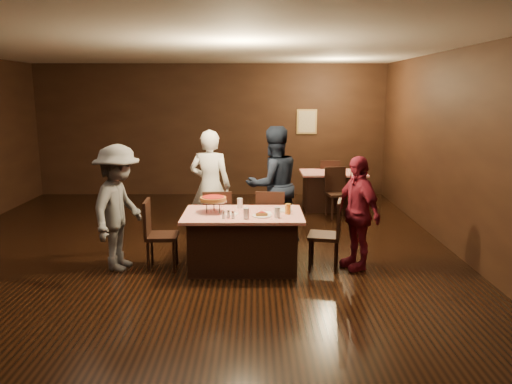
# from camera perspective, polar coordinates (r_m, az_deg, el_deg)

# --- Properties ---
(room) EXTENTS (10.00, 10.04, 3.02)m
(room) POSITION_cam_1_polar(r_m,az_deg,el_deg) (6.61, -9.07, 9.23)
(room) COLOR black
(room) RESTS_ON ground
(main_table) EXTENTS (1.60, 1.00, 0.77)m
(main_table) POSITION_cam_1_polar(r_m,az_deg,el_deg) (6.80, -1.49, -5.59)
(main_table) COLOR #AB100B
(main_table) RESTS_ON ground
(back_table) EXTENTS (1.30, 0.90, 0.77)m
(back_table) POSITION_cam_1_polar(r_m,az_deg,el_deg) (10.34, 8.72, 0.17)
(back_table) COLOR #B00B12
(back_table) RESTS_ON ground
(chair_far_left) EXTENTS (0.44, 0.44, 0.95)m
(chair_far_left) POSITION_cam_1_polar(r_m,az_deg,el_deg) (7.52, -4.40, -3.25)
(chair_far_left) COLOR black
(chair_far_left) RESTS_ON ground
(chair_far_right) EXTENTS (0.46, 0.46, 0.95)m
(chair_far_right) POSITION_cam_1_polar(r_m,az_deg,el_deg) (7.50, 1.71, -3.26)
(chair_far_right) COLOR black
(chair_far_right) RESTS_ON ground
(chair_end_left) EXTENTS (0.44, 0.44, 0.95)m
(chair_end_left) POSITION_cam_1_polar(r_m,az_deg,el_deg) (6.89, -10.70, -4.78)
(chair_end_left) COLOR black
(chair_end_left) RESTS_ON ground
(chair_end_right) EXTENTS (0.50, 0.50, 0.95)m
(chair_end_right) POSITION_cam_1_polar(r_m,az_deg,el_deg) (6.84, 7.80, -4.81)
(chair_end_right) COLOR black
(chair_end_right) RESTS_ON ground
(chair_back_near) EXTENTS (0.49, 0.49, 0.95)m
(chair_back_near) POSITION_cam_1_polar(r_m,az_deg,el_deg) (9.64, 9.37, -0.11)
(chair_back_near) COLOR black
(chair_back_near) RESTS_ON ground
(chair_back_far) EXTENTS (0.43, 0.43, 0.95)m
(chair_back_far) POSITION_cam_1_polar(r_m,az_deg,el_deg) (10.91, 8.27, 1.25)
(chair_back_far) COLOR black
(chair_back_far) RESTS_ON ground
(diner_white_jacket) EXTENTS (0.71, 0.53, 1.80)m
(diner_white_jacket) POSITION_cam_1_polar(r_m,az_deg,el_deg) (7.94, -5.25, 0.65)
(diner_white_jacket) COLOR white
(diner_white_jacket) RESTS_ON ground
(diner_navy_hoodie) EXTENTS (1.11, 1.00, 1.85)m
(diner_navy_hoodie) POSITION_cam_1_polar(r_m,az_deg,el_deg) (7.87, 2.00, 0.80)
(diner_navy_hoodie) COLOR black
(diner_navy_hoodie) RESTS_ON ground
(diner_grey_knit) EXTENTS (0.84, 1.20, 1.69)m
(diner_grey_knit) POSITION_cam_1_polar(r_m,az_deg,el_deg) (6.92, -15.42, -1.74)
(diner_grey_knit) COLOR #5A5B5F
(diner_grey_knit) RESTS_ON ground
(diner_red_shirt) EXTENTS (0.71, 0.98, 1.54)m
(diner_red_shirt) POSITION_cam_1_polar(r_m,az_deg,el_deg) (6.86, 11.47, -2.33)
(diner_red_shirt) COLOR maroon
(diner_red_shirt) RESTS_ON ground
(pizza_stand) EXTENTS (0.38, 0.38, 0.22)m
(pizza_stand) POSITION_cam_1_polar(r_m,az_deg,el_deg) (6.73, -4.91, -0.83)
(pizza_stand) COLOR black
(pizza_stand) RESTS_ON main_table
(plate_with_slice) EXTENTS (0.25, 0.25, 0.06)m
(plate_with_slice) POSITION_cam_1_polar(r_m,az_deg,el_deg) (6.52, 0.66, -2.60)
(plate_with_slice) COLOR white
(plate_with_slice) RESTS_ON main_table
(plate_empty) EXTENTS (0.25, 0.25, 0.01)m
(plate_empty) POSITION_cam_1_polar(r_m,az_deg,el_deg) (6.85, 3.13, -2.07)
(plate_empty) COLOR white
(plate_empty) RESTS_ON main_table
(glass_front_left) EXTENTS (0.08, 0.08, 0.14)m
(glass_front_left) POSITION_cam_1_polar(r_m,az_deg,el_deg) (6.39, -1.12, -2.47)
(glass_front_left) COLOR silver
(glass_front_left) RESTS_ON main_table
(glass_front_right) EXTENTS (0.08, 0.08, 0.14)m
(glass_front_right) POSITION_cam_1_polar(r_m,az_deg,el_deg) (6.44, 2.45, -2.36)
(glass_front_right) COLOR silver
(glass_front_right) RESTS_ON main_table
(glass_amber) EXTENTS (0.08, 0.08, 0.14)m
(glass_amber) POSITION_cam_1_polar(r_m,az_deg,el_deg) (6.65, 3.66, -1.95)
(glass_amber) COLOR #BF7F26
(glass_amber) RESTS_ON main_table
(glass_back) EXTENTS (0.08, 0.08, 0.14)m
(glass_back) POSITION_cam_1_polar(r_m,az_deg,el_deg) (6.98, -1.86, -1.29)
(glass_back) COLOR silver
(glass_back) RESTS_ON main_table
(condiments) EXTENTS (0.17, 0.10, 0.09)m
(condiments) POSITION_cam_1_polar(r_m,az_deg,el_deg) (6.42, -3.17, -2.61)
(condiments) COLOR silver
(condiments) RESTS_ON main_table
(napkin_center) EXTENTS (0.19, 0.19, 0.01)m
(napkin_center) POSITION_cam_1_polar(r_m,az_deg,el_deg) (6.70, 1.07, -2.41)
(napkin_center) COLOR white
(napkin_center) RESTS_ON main_table
(napkin_left) EXTENTS (0.21, 0.21, 0.01)m
(napkin_left) POSITION_cam_1_polar(r_m,az_deg,el_deg) (6.66, -2.80, -2.51)
(napkin_left) COLOR white
(napkin_left) RESTS_ON main_table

